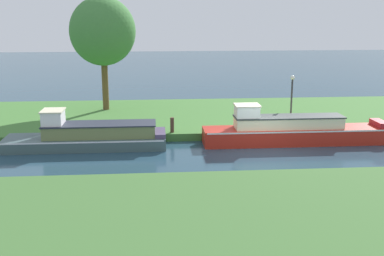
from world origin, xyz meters
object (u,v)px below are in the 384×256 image
at_px(slate_narrowboat, 89,136).
at_px(mooring_post_near, 172,125).
at_px(willow_tree_left, 103,32).
at_px(red_barge, 292,131).
at_px(lamp_post, 292,94).

xyz_separation_m(slate_narrowboat, mooring_post_near, (4.11, 1.18, 0.21)).
distance_m(slate_narrowboat, willow_tree_left, 8.83).
relative_size(red_barge, mooring_post_near, 11.88).
relative_size(slate_narrowboat, willow_tree_left, 1.11).
bearing_deg(lamp_post, slate_narrowboat, -168.13).
relative_size(slate_narrowboat, lamp_post, 2.82).
height_order(red_barge, lamp_post, lamp_post).
bearing_deg(mooring_post_near, red_barge, -11.02).
xyz_separation_m(red_barge, willow_tree_left, (-10.05, 7.44, 4.68)).
height_order(willow_tree_left, lamp_post, willow_tree_left).
bearing_deg(mooring_post_near, willow_tree_left, 122.59).
bearing_deg(slate_narrowboat, lamp_post, 11.87).
relative_size(willow_tree_left, mooring_post_near, 9.00).
height_order(red_barge, slate_narrowboat, red_barge).
bearing_deg(red_barge, willow_tree_left, 143.49).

